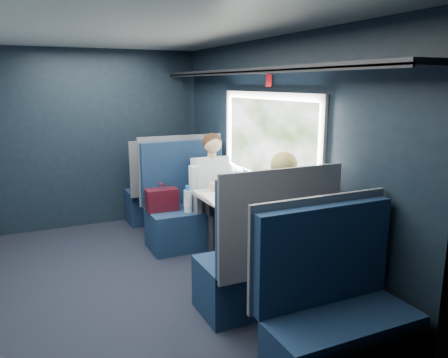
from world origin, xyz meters
name	(u,v)px	position (x,y,z in m)	size (l,w,h in m)	color
ground	(137,287)	(0.00, 0.00, -0.01)	(2.80, 4.20, 0.01)	black
room_shell	(132,129)	(0.02, 0.00, 1.48)	(3.00, 4.40, 2.40)	black
table	(236,206)	(1.03, 0.00, 0.66)	(0.62, 1.00, 0.74)	#54565E
seat_bay_near	(188,209)	(0.83, 0.87, 0.42)	(1.04, 0.62, 1.26)	#0C1C36
seat_bay_far	(263,264)	(0.85, -0.87, 0.41)	(1.04, 0.62, 1.26)	#0C1C36
seat_row_front	(165,192)	(0.85, 1.80, 0.41)	(1.04, 0.51, 1.16)	#0C1C36
seat_row_back	(336,318)	(0.85, -1.80, 0.41)	(1.04, 0.51, 1.16)	#0C1C36
man	(214,185)	(1.10, 0.70, 0.72)	(0.53, 0.56, 1.32)	black
woman	(279,218)	(1.10, -0.71, 0.73)	(0.53, 0.56, 1.32)	black
papers	(236,200)	(0.99, -0.07, 0.74)	(0.52, 0.75, 0.01)	white
laptop	(249,187)	(1.26, 0.17, 0.80)	(0.23, 0.30, 0.21)	silver
bottle_small	(244,179)	(1.33, 0.39, 0.83)	(0.06, 0.06, 0.21)	silver
cup	(235,183)	(1.24, 0.44, 0.79)	(0.07, 0.07, 0.09)	white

